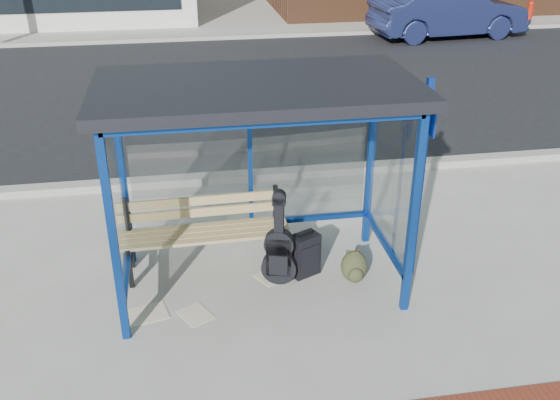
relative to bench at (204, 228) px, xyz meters
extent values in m
plane|color=#B2ADA0|center=(0.60, -0.47, -0.54)|extent=(120.00, 120.00, 0.00)
cube|color=gray|center=(0.60, 2.43, -0.48)|extent=(60.00, 0.25, 0.12)
cube|color=black|center=(0.60, 7.53, -0.53)|extent=(60.00, 10.00, 0.00)
cube|color=gray|center=(0.60, 12.63, -0.48)|extent=(60.00, 0.25, 0.12)
cube|color=#B2ADA0|center=(0.60, 14.53, -0.53)|extent=(60.00, 4.00, 0.01)
cube|color=navy|center=(-0.90, -1.22, 0.61)|extent=(0.08, 0.08, 2.30)
cube|color=navy|center=(2.10, -1.22, 0.61)|extent=(0.08, 0.08, 2.30)
cube|color=navy|center=(-0.90, 0.28, 0.61)|extent=(0.08, 0.08, 2.30)
cube|color=navy|center=(2.10, 0.28, 0.61)|extent=(0.08, 0.08, 2.30)
cube|color=navy|center=(0.60, 0.28, 1.72)|extent=(3.00, 0.08, 0.08)
cube|color=navy|center=(0.60, -1.22, 1.72)|extent=(3.00, 0.08, 0.08)
cube|color=navy|center=(-0.90, -0.47, 1.72)|extent=(0.08, 1.50, 0.08)
cube|color=navy|center=(2.10, -0.47, 1.72)|extent=(0.08, 1.50, 0.08)
cube|color=navy|center=(0.60, 0.28, -0.14)|extent=(3.00, 0.08, 0.06)
cube|color=navy|center=(-0.90, -0.47, -0.14)|extent=(0.08, 1.50, 0.06)
cube|color=navy|center=(2.10, -0.47, -0.14)|extent=(0.08, 1.50, 0.06)
cube|color=navy|center=(0.60, 0.28, 0.81)|extent=(0.05, 0.05, 1.90)
cube|color=silver|center=(0.60, 0.28, 0.77)|extent=(2.84, 0.01, 1.82)
cube|color=silver|center=(-0.90, -0.47, 0.77)|extent=(0.02, 1.34, 1.82)
cube|color=silver|center=(2.10, -0.47, 0.77)|extent=(0.02, 1.34, 1.82)
cube|color=black|center=(0.60, -0.47, 1.82)|extent=(3.30, 1.80, 0.12)
cube|color=black|center=(-0.88, -0.30, -0.28)|extent=(0.06, 0.06, 0.50)
cube|color=black|center=(-0.89, 0.13, -0.06)|extent=(0.06, 0.06, 0.95)
cube|color=black|center=(-0.89, -0.09, -0.28)|extent=(0.07, 0.45, 0.06)
cube|color=black|center=(0.90, -0.27, -0.28)|extent=(0.06, 0.06, 0.50)
cube|color=black|center=(0.89, 0.17, -0.06)|extent=(0.06, 0.06, 0.95)
cube|color=black|center=(0.89, -0.05, -0.28)|extent=(0.07, 0.45, 0.06)
cube|color=tan|center=(0.01, -0.25, -0.03)|extent=(2.00, 0.14, 0.04)
cube|color=tan|center=(0.00, -0.13, -0.03)|extent=(2.00, 0.14, 0.04)
cube|color=tan|center=(0.00, -0.01, -0.03)|extent=(2.00, 0.14, 0.04)
cube|color=tan|center=(0.00, 0.11, -0.03)|extent=(2.00, 0.14, 0.04)
cube|color=tan|center=(0.00, 0.16, 0.13)|extent=(2.00, 0.08, 0.11)
cube|color=tan|center=(0.00, 0.16, 0.29)|extent=(2.00, 0.08, 0.11)
cylinder|color=black|center=(0.82, -0.49, -0.33)|extent=(0.43, 0.23, 0.41)
cylinder|color=black|center=(0.82, -0.49, -0.01)|extent=(0.36, 0.21, 0.34)
cube|color=black|center=(0.82, -0.49, -0.17)|extent=(0.32, 0.20, 0.49)
cube|color=black|center=(0.82, -0.49, 0.33)|extent=(0.13, 0.13, 0.49)
cube|color=black|center=(0.82, -0.49, 0.54)|extent=(0.17, 0.14, 0.10)
cube|color=black|center=(1.15, -0.37, -0.26)|extent=(0.39, 0.33, 0.53)
cylinder|color=black|center=(1.04, -0.43, -0.51)|extent=(0.12, 0.19, 0.05)
cylinder|color=black|center=(1.26, -0.32, -0.51)|extent=(0.12, 0.19, 0.05)
cube|color=black|center=(1.15, -0.37, 0.03)|extent=(0.21, 0.12, 0.04)
cube|color=black|center=(1.20, -0.47, -0.25)|extent=(0.25, 0.13, 0.29)
ellipsoid|color=#2D2E1A|center=(1.70, -0.59, -0.35)|extent=(0.33, 0.25, 0.37)
ellipsoid|color=#2D2E1A|center=(1.69, -0.70, -0.40)|extent=(0.19, 0.14, 0.19)
cube|color=#2D2E1A|center=(1.70, -0.57, -0.17)|extent=(0.11, 0.05, 0.03)
cube|color=navy|center=(2.43, -0.52, 0.66)|extent=(0.07, 0.07, 2.40)
cube|color=navy|center=(2.47, -0.52, 1.46)|extent=(0.03, 0.30, 0.45)
cube|color=white|center=(-0.70, -0.87, -0.53)|extent=(0.50, 0.43, 0.01)
cube|color=white|center=(-0.18, -0.97, -0.53)|extent=(0.42, 0.46, 0.01)
cube|color=white|center=(0.78, -0.35, -0.53)|extent=(0.50, 0.47, 0.01)
imported|color=#1C244F|center=(8.05, 11.77, 0.24)|extent=(4.84, 2.08, 1.55)
cylinder|color=#AC1D0C|center=(11.73, 13.44, -0.24)|extent=(0.20, 0.20, 0.60)
sphere|color=#AC1D0C|center=(11.73, 13.44, 0.09)|extent=(0.22, 0.22, 0.22)
cylinder|color=#AC1D0C|center=(11.73, 13.44, -0.14)|extent=(0.33, 0.16, 0.10)
camera|label=1|loc=(-0.17, -6.54, 3.65)|focal=40.00mm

